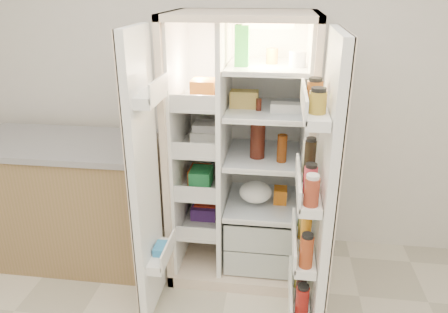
# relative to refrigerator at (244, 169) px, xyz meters

# --- Properties ---
(wall_back) EXTENTS (4.00, 0.02, 2.70)m
(wall_back) POSITION_rel_refrigerator_xyz_m (-0.06, 0.35, 0.60)
(wall_back) COLOR silver
(wall_back) RESTS_ON floor
(refrigerator) EXTENTS (0.92, 0.70, 1.80)m
(refrigerator) POSITION_rel_refrigerator_xyz_m (0.00, 0.00, 0.00)
(refrigerator) COLOR beige
(refrigerator) RESTS_ON floor
(freezer_door) EXTENTS (0.15, 0.40, 1.72)m
(freezer_door) POSITION_rel_refrigerator_xyz_m (-0.51, -0.60, 0.15)
(freezer_door) COLOR white
(freezer_door) RESTS_ON floor
(fridge_door) EXTENTS (0.17, 0.58, 1.72)m
(fridge_door) POSITION_rel_refrigerator_xyz_m (0.47, -0.69, 0.13)
(fridge_door) COLOR white
(fridge_door) RESTS_ON floor
(kitchen_counter) EXTENTS (1.28, 0.68, 0.93)m
(kitchen_counter) POSITION_rel_refrigerator_xyz_m (-1.30, -0.10, -0.28)
(kitchen_counter) COLOR olive
(kitchen_counter) RESTS_ON floor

